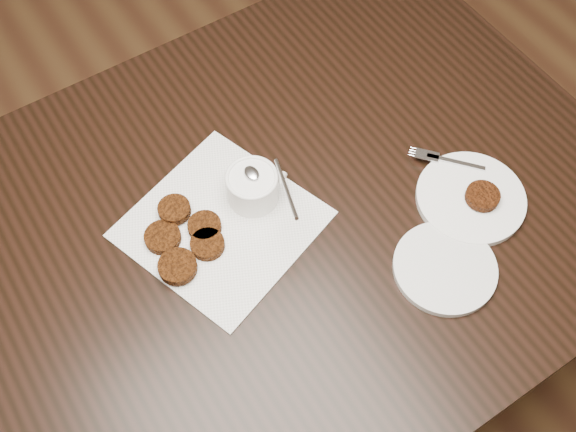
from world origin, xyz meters
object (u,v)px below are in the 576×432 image
(napkin, at_px, (222,224))
(plate_empty, at_px, (445,268))
(sauce_ramekin, at_px, (252,177))
(table, at_px, (238,323))
(plate_with_patty, at_px, (472,196))

(napkin, distance_m, plate_empty, 0.40)
(sauce_ramekin, bearing_deg, napkin, -166.77)
(table, relative_size, plate_empty, 8.51)
(table, xyz_separation_m, plate_empty, (0.29, -0.25, 0.38))
(sauce_ramekin, relative_size, plate_empty, 0.73)
(plate_empty, bearing_deg, table, 138.98)
(napkin, xyz_separation_m, sauce_ramekin, (0.08, 0.02, 0.07))
(sauce_ramekin, bearing_deg, plate_with_patty, -33.78)
(napkin, distance_m, sauce_ramekin, 0.10)
(table, xyz_separation_m, plate_with_patty, (0.42, -0.17, 0.39))
(napkin, xyz_separation_m, plate_with_patty, (0.40, -0.20, 0.01))
(table, bearing_deg, sauce_ramekin, 29.93)
(table, distance_m, plate_with_patty, 0.60)
(table, distance_m, sauce_ramekin, 0.46)
(table, xyz_separation_m, napkin, (0.01, 0.03, 0.38))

